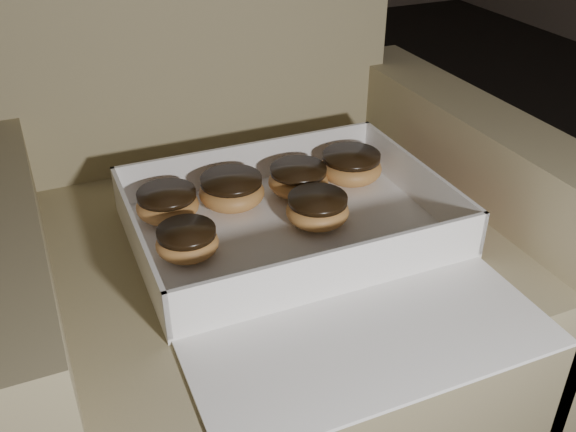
# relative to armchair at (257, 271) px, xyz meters

# --- Properties ---
(floor) EXTENTS (4.50, 4.50, 0.00)m
(floor) POSITION_rel_armchair_xyz_m (0.12, 0.05, -0.26)
(floor) COLOR black
(floor) RESTS_ON ground
(armchair) EXTENTS (0.80, 0.68, 0.84)m
(armchair) POSITION_rel_armchair_xyz_m (0.00, 0.00, 0.00)
(armchair) COLOR #847954
(armchair) RESTS_ON floor
(bakery_box) EXTENTS (0.43, 0.50, 0.07)m
(bakery_box) POSITION_rel_armchair_xyz_m (0.02, -0.12, 0.12)
(bakery_box) COLOR white
(bakery_box) RESTS_ON armchair
(donut_a) EXTENTS (0.09, 0.09, 0.04)m
(donut_a) POSITION_rel_armchair_xyz_m (0.06, -0.08, 0.14)
(donut_a) COLOR #CF8348
(donut_a) RESTS_ON bakery_box
(donut_b) EXTENTS (0.09, 0.09, 0.05)m
(donut_b) POSITION_rel_armchair_xyz_m (0.07, 0.01, 0.14)
(donut_b) COLOR #CF8348
(donut_b) RESTS_ON bakery_box
(donut_c) EXTENTS (0.09, 0.09, 0.04)m
(donut_c) POSITION_rel_armchair_xyz_m (-0.13, 0.02, 0.14)
(donut_c) COLOR #CF8348
(donut_c) RESTS_ON bakery_box
(donut_d) EXTENTS (0.10, 0.10, 0.05)m
(donut_d) POSITION_rel_armchair_xyz_m (0.17, 0.01, 0.14)
(donut_d) COLOR #CF8348
(donut_d) RESTS_ON bakery_box
(donut_e) EXTENTS (0.10, 0.10, 0.05)m
(donut_e) POSITION_rel_armchair_xyz_m (-0.03, 0.01, 0.14)
(donut_e) COLOR #CF8348
(donut_e) RESTS_ON bakery_box
(donut_f) EXTENTS (0.08, 0.08, 0.04)m
(donut_f) POSITION_rel_armchair_xyz_m (-0.13, -0.08, 0.14)
(donut_f) COLOR #CF8348
(donut_f) RESTS_ON bakery_box
(crumb_a) EXTENTS (0.01, 0.01, 0.00)m
(crumb_a) POSITION_rel_armchair_xyz_m (-0.17, -0.18, 0.12)
(crumb_a) COLOR black
(crumb_a) RESTS_ON bakery_box
(crumb_b) EXTENTS (0.01, 0.01, 0.00)m
(crumb_b) POSITION_rel_armchair_xyz_m (-0.07, -0.18, 0.12)
(crumb_b) COLOR black
(crumb_b) RESTS_ON bakery_box
(crumb_c) EXTENTS (0.01, 0.01, 0.00)m
(crumb_c) POSITION_rel_armchair_xyz_m (0.01, -0.16, 0.12)
(crumb_c) COLOR black
(crumb_c) RESTS_ON bakery_box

